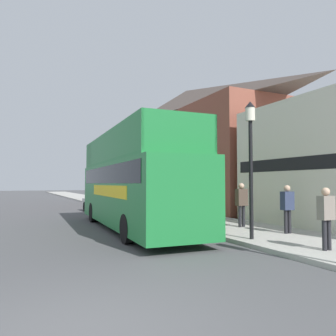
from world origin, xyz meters
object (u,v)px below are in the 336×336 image
object	(u,v)px
tour_bus	(132,187)
pedestrian_second	(287,204)
lamp_post_second	(161,159)
lamp_post_nearest	(251,143)
pedestrian_third	(241,200)
parked_car_ahead_of_bus	(101,202)
pedestrian_nearest	(326,212)

from	to	relation	value
tour_bus	pedestrian_second	xyz separation A→B (m)	(4.51, -4.51, -0.63)
tour_bus	lamp_post_second	bearing A→B (deg)	46.68
tour_bus	lamp_post_nearest	distance (m)	5.70
pedestrian_third	pedestrian_second	bearing A→B (deg)	-79.33
parked_car_ahead_of_bus	pedestrian_nearest	distance (m)	16.39
parked_car_ahead_of_bus	lamp_post_second	xyz separation A→B (m)	(1.66, -6.57, 2.63)
pedestrian_third	lamp_post_second	size ratio (longest dim) A/B	0.40
tour_bus	parked_car_ahead_of_bus	world-z (taller)	tour_bus
parked_car_ahead_of_bus	pedestrian_second	xyz separation A→B (m)	(3.69, -13.47, 0.53)
parked_car_ahead_of_bus	pedestrian_second	world-z (taller)	pedestrian_second
tour_bus	pedestrian_second	distance (m)	6.41
pedestrian_second	lamp_post_second	size ratio (longest dim) A/B	0.39
parked_car_ahead_of_bus	lamp_post_nearest	bearing A→B (deg)	-83.76
tour_bus	parked_car_ahead_of_bus	bearing A→B (deg)	87.48
lamp_post_second	tour_bus	bearing A→B (deg)	-136.00
pedestrian_third	lamp_post_nearest	bearing A→B (deg)	-121.92
pedestrian_nearest	tour_bus	bearing A→B (deg)	113.69
parked_car_ahead_of_bus	lamp_post_second	bearing A→B (deg)	-76.53
tour_bus	pedestrian_third	size ratio (longest dim) A/B	5.89
pedestrian_second	lamp_post_nearest	distance (m)	2.94
pedestrian_third	lamp_post_nearest	distance (m)	3.66
pedestrian_nearest	pedestrian_second	world-z (taller)	pedestrian_second
pedestrian_second	lamp_post_nearest	bearing A→B (deg)	-168.88
pedestrian_nearest	lamp_post_nearest	xyz separation A→B (m)	(-0.67, 2.34, 2.15)
tour_bus	pedestrian_third	bearing A→B (deg)	-27.02
pedestrian_nearest	lamp_post_second	distance (m)	9.89
pedestrian_second	pedestrian_third	xyz separation A→B (m)	(-0.41, 2.17, 0.05)
tour_bus	lamp_post_nearest	world-z (taller)	lamp_post_nearest
tour_bus	lamp_post_second	world-z (taller)	lamp_post_second
pedestrian_nearest	pedestrian_third	size ratio (longest dim) A/B	0.93
parked_car_ahead_of_bus	pedestrian_nearest	bearing A→B (deg)	-82.42
pedestrian_third	lamp_post_second	bearing A→B (deg)	108.93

